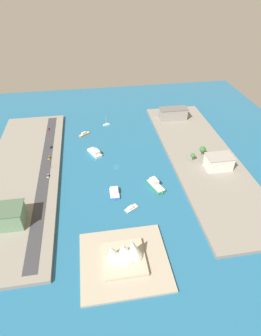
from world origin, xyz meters
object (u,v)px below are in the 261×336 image
(hotel_broad_white, at_px, (219,162))
(taxi_yellow_cab, at_px, (49,158))
(traffic_light_waterfront, at_px, (51,164))
(pickup_red, at_px, (48,129))
(suv_black, at_px, (51,147))
(ferry_white_commuter, at_px, (95,152))
(carpark_squat_concrete, at_px, (173,114))
(ferry_green_doubledeck, at_px, (155,184))
(yacht_sleek_gray, at_px, (131,208))
(opera_landmark, at_px, (124,253))
(catamaran_blue, at_px, (114,192))
(water_taxi_orange, at_px, (84,134))
(sailboat_small_white, at_px, (107,124))
(van_white, at_px, (48,176))

(hotel_broad_white, height_order, taxi_yellow_cab, hotel_broad_white)
(taxi_yellow_cab, height_order, traffic_light_waterfront, traffic_light_waterfront)
(pickup_red, bearing_deg, suv_black, 98.40)
(ferry_white_commuter, xyz_separation_m, taxi_yellow_cab, (48.22, 5.78, 2.12))
(carpark_squat_concrete, xyz_separation_m, taxi_yellow_cab, (153.17, 66.50, -6.48))
(ferry_green_doubledeck, bearing_deg, hotel_broad_white, -168.09)
(yacht_sleek_gray, relative_size, opera_landmark, 0.44)
(catamaran_blue, height_order, opera_landmark, opera_landmark)
(water_taxi_orange, xyz_separation_m, sailboat_small_white, (-28.71, -20.61, -0.35))
(catamaran_blue, distance_m, sailboat_small_white, 130.44)
(water_taxi_orange, distance_m, ferry_white_commuter, 44.25)
(yacht_sleek_gray, relative_size, traffic_light_waterfront, 1.98)
(yacht_sleek_gray, height_order, carpark_squat_concrete, carpark_squat_concrete)
(sailboat_small_white, height_order, pickup_red, sailboat_small_white)
(van_white, relative_size, suv_black, 1.05)
(pickup_red, height_order, opera_landmark, opera_landmark)
(yacht_sleek_gray, relative_size, van_white, 2.69)
(catamaran_blue, relative_size, taxi_yellow_cab, 3.16)
(carpark_squat_concrete, relative_size, opera_landmark, 1.21)
(water_taxi_orange, distance_m, suv_black, 46.43)
(catamaran_blue, xyz_separation_m, ferry_green_doubledeck, (-38.84, -3.96, 0.71))
(yacht_sleek_gray, distance_m, carpark_squat_concrete, 168.79)
(yacht_sleek_gray, height_order, suv_black, suv_black)
(catamaran_blue, xyz_separation_m, carpark_squat_concrete, (-91.17, -127.50, 9.07))
(traffic_light_waterfront, bearing_deg, pickup_red, -83.25)
(yacht_sleek_gray, xyz_separation_m, hotel_broad_white, (-93.73, -39.32, 9.55))
(taxi_yellow_cab, distance_m, suv_black, 20.92)
(catamaran_blue, height_order, pickup_red, pickup_red)
(van_white, bearing_deg, catamaran_blue, 153.41)
(sailboat_small_white, bearing_deg, taxi_yellow_cab, 46.24)
(catamaran_blue, relative_size, sailboat_small_white, 1.27)
(water_taxi_orange, xyz_separation_m, taxi_yellow_cab, (37.72, 48.75, 3.05))
(pickup_red, xyz_separation_m, taxi_yellow_cab, (-5.45, 62.47, 0.02))
(water_taxi_orange, bearing_deg, catamaran_blue, 102.47)
(ferry_green_doubledeck, distance_m, opera_landmark, 85.06)
(ferry_white_commuter, height_order, van_white, ferry_white_commuter)
(catamaran_blue, bearing_deg, van_white, -26.59)
(van_white, bearing_deg, taxi_yellow_cab, -87.18)
(suv_black, bearing_deg, traffic_light_waterfront, 94.92)
(yacht_sleek_gray, bearing_deg, sailboat_small_white, -87.14)
(sailboat_small_white, bearing_deg, opera_landmark, 88.45)
(ferry_white_commuter, bearing_deg, suv_black, -17.66)
(ferry_white_commuter, relative_size, sailboat_small_white, 1.72)
(sailboat_small_white, distance_m, opera_landmark, 201.46)
(ferry_green_doubledeck, xyz_separation_m, taxi_yellow_cab, (100.84, -57.05, 1.88))
(ferry_green_doubledeck, relative_size, taxi_yellow_cab, 4.56)
(ferry_white_commuter, height_order, sailboat_small_white, sailboat_small_white)
(hotel_broad_white, bearing_deg, taxi_yellow_cab, -14.36)
(hotel_broad_white, bearing_deg, catamaran_blue, 9.70)
(pickup_red, bearing_deg, ferry_white_commuter, 133.43)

